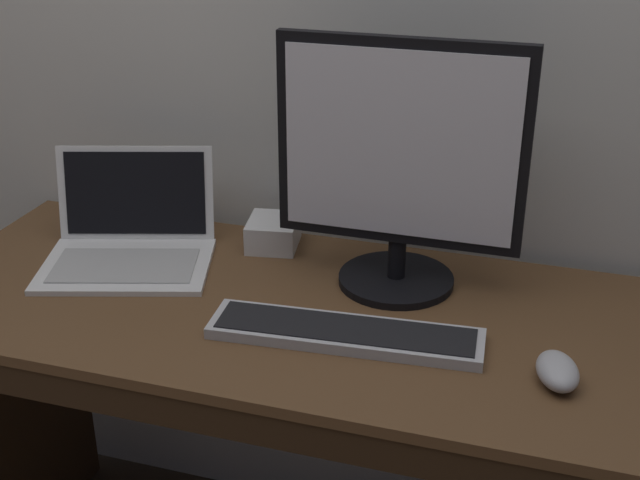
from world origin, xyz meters
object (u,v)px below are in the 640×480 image
Objects in this scene: wired_keyboard at (345,333)px; external_drive_box at (273,233)px; laptop_white at (129,242)px; external_monitor at (400,168)px; computer_mouse at (557,371)px.

external_drive_box is (-0.25, 0.32, 0.02)m from wired_keyboard.
laptop_white is 0.30m from external_drive_box.
external_monitor is at bearing 79.79° from wired_keyboard.
computer_mouse is at bearing -29.75° from external_drive_box.
wired_keyboard is at bearing -100.21° from external_monitor.
external_monitor is 0.99× the size of wired_keyboard.
computer_mouse is at bearing -37.79° from external_monitor.
wired_keyboard is 4.60× the size of computer_mouse.
wired_keyboard is at bearing -18.54° from laptop_white.
external_drive_box is at bearing 29.42° from laptop_white.
laptop_white is at bearing 161.46° from wired_keyboard.
wired_keyboard is 4.15× the size of external_drive_box.
wired_keyboard is at bearing -52.03° from external_drive_box.
laptop_white reaches higher than external_drive_box.
laptop_white is at bearing 151.91° from computer_mouse.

